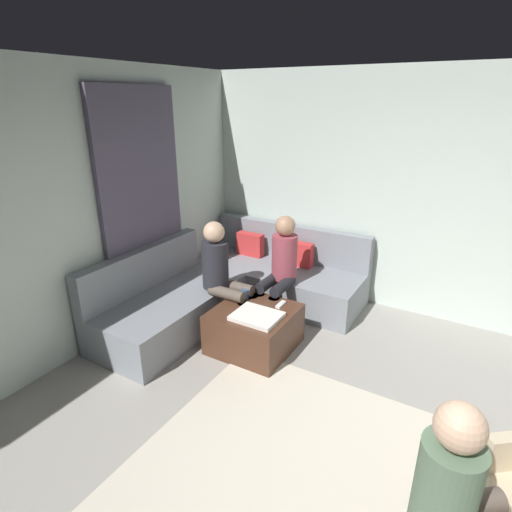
{
  "coord_description": "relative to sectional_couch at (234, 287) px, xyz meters",
  "views": [
    {
      "loc": [
        0.37,
        -1.76,
        2.37
      ],
      "look_at": [
        -1.63,
        1.63,
        0.85
      ],
      "focal_mm": 28.75,
      "sensor_mm": 36.0,
      "label": 1
    }
  ],
  "objects": [
    {
      "name": "coffee_mug",
      "position": [
        0.4,
        -0.39,
        0.19
      ],
      "size": [
        0.08,
        0.08,
        0.1
      ],
      "primitive_type": "cylinder",
      "color": "#334C72",
      "rests_on": "ottoman"
    },
    {
      "name": "wall_left",
      "position": [
        -0.86,
        -1.88,
        1.07
      ],
      "size": [
        0.12,
        6.0,
        2.7
      ],
      "primitive_type": "cube",
      "color": "silver",
      "rests_on": "ground_plane"
    },
    {
      "name": "person_on_armchair",
      "position": [
        2.58,
        -1.97,
        0.36
      ],
      "size": [
        0.57,
        0.52,
        1.18
      ],
      "rotation": [
        0.0,
        0.0,
        5.38
      ],
      "color": "brown",
      "rests_on": "ground_plane"
    },
    {
      "name": "person_on_couch_side",
      "position": [
        0.15,
        -0.42,
        0.38
      ],
      "size": [
        0.6,
        0.3,
        1.2
      ],
      "rotation": [
        0.0,
        0.0,
        -1.57
      ],
      "color": "brown",
      "rests_on": "ground_plane"
    },
    {
      "name": "game_remote",
      "position": [
        0.8,
        -0.35,
        0.15
      ],
      "size": [
        0.05,
        0.15,
        0.02
      ],
      "primitive_type": "cube",
      "color": "white",
      "rests_on": "ottoman"
    },
    {
      "name": "wall_back",
      "position": [
        2.08,
        1.06,
        1.07
      ],
      "size": [
        6.0,
        0.12,
        2.7
      ],
      "primitive_type": "cube",
      "color": "silver",
      "rests_on": "ground_plane"
    },
    {
      "name": "curtain_panel",
      "position": [
        -0.76,
        -0.58,
        0.97
      ],
      "size": [
        0.06,
        1.1,
        2.5
      ],
      "primitive_type": "cube",
      "color": "#595166",
      "rests_on": "ground_plane"
    },
    {
      "name": "person_on_couch_back",
      "position": [
        0.58,
        0.06,
        0.38
      ],
      "size": [
        0.3,
        0.6,
        1.2
      ],
      "rotation": [
        0.0,
        0.0,
        3.14
      ],
      "color": "black",
      "rests_on": "ground_plane"
    },
    {
      "name": "folded_blanket",
      "position": [
        0.72,
        -0.69,
        0.16
      ],
      "size": [
        0.44,
        0.36,
        0.04
      ],
      "primitive_type": "cube",
      "color": "white",
      "rests_on": "ottoman"
    },
    {
      "name": "area_rug",
      "position": [
        1.88,
        -1.78,
        -0.27
      ],
      "size": [
        2.6,
        2.2,
        0.01
      ],
      "primitive_type": "cube",
      "color": "beige",
      "rests_on": "ground_plane"
    },
    {
      "name": "ottoman",
      "position": [
        0.62,
        -0.57,
        -0.07
      ],
      "size": [
        0.76,
        0.76,
        0.42
      ],
      "primitive_type": "cube",
      "color": "#4C2D1E",
      "rests_on": "ground_plane"
    },
    {
      "name": "sectional_couch",
      "position": [
        0.0,
        0.0,
        0.0
      ],
      "size": [
        2.1,
        2.55,
        0.87
      ],
      "color": "gray",
      "rests_on": "ground_plane"
    }
  ]
}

